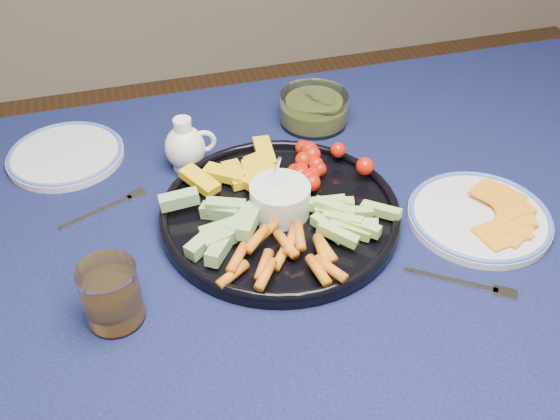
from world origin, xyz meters
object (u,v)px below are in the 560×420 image
object	(u,v)px
crudite_platter	(279,210)
creamer_pitcher	(186,147)
dining_table	(360,277)
pickle_bowl	(314,110)
cheese_plate	(480,215)
side_plate_extra	(66,154)
juice_tumbler	(112,298)

from	to	relation	value
crudite_platter	creamer_pitcher	bearing A→B (deg)	121.59
dining_table	creamer_pitcher	distance (m)	0.37
pickle_bowl	cheese_plate	size ratio (longest dim) A/B	0.58
creamer_pitcher	side_plate_extra	xyz separation A→B (m)	(-0.21, 0.09, -0.03)
juice_tumbler	dining_table	bearing A→B (deg)	7.91
creamer_pitcher	side_plate_extra	world-z (taller)	creamer_pitcher
pickle_bowl	cheese_plate	xyz separation A→B (m)	(0.16, -0.35, -0.02)
pickle_bowl	cheese_plate	bearing A→B (deg)	-65.77
dining_table	creamer_pitcher	world-z (taller)	creamer_pitcher
dining_table	juice_tumbler	bearing A→B (deg)	-172.09
pickle_bowl	cheese_plate	distance (m)	0.39
crudite_platter	pickle_bowl	bearing A→B (deg)	60.52
pickle_bowl	juice_tumbler	distance (m)	0.57
side_plate_extra	creamer_pitcher	bearing A→B (deg)	-22.86
dining_table	cheese_plate	distance (m)	0.22
pickle_bowl	creamer_pitcher	bearing A→B (deg)	-163.71
creamer_pitcher	cheese_plate	xyz separation A→B (m)	(0.42, -0.28, -0.03)
juice_tumbler	crudite_platter	bearing A→B (deg)	26.07
creamer_pitcher	juice_tumbler	distance (m)	0.35
juice_tumbler	side_plate_extra	distance (m)	0.41
creamer_pitcher	cheese_plate	size ratio (longest dim) A/B	0.44
creamer_pitcher	pickle_bowl	xyz separation A→B (m)	(0.26, 0.08, -0.01)
juice_tumbler	pickle_bowl	bearing A→B (deg)	43.41
dining_table	juice_tumbler	distance (m)	0.41
cheese_plate	side_plate_extra	size ratio (longest dim) A/B	1.10
dining_table	crudite_platter	xyz separation A→B (m)	(-0.12, 0.08, 0.11)
crudite_platter	cheese_plate	world-z (taller)	crudite_platter
cheese_plate	juice_tumbler	distance (m)	0.58
crudite_platter	pickle_bowl	xyz separation A→B (m)	(0.15, 0.26, 0.01)
crudite_platter	creamer_pitcher	distance (m)	0.22
dining_table	crudite_platter	size ratio (longest dim) A/B	4.33
pickle_bowl	side_plate_extra	world-z (taller)	pickle_bowl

